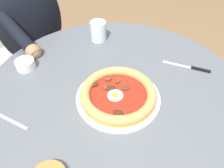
# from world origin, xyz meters

# --- Properties ---
(dining_table) EXTENTS (1.00, 1.00, 0.72)m
(dining_table) POSITION_xyz_m (0.00, 0.00, 0.58)
(dining_table) COLOR #565B60
(dining_table) RESTS_ON ground
(pizza_on_plate) EXTENTS (0.30, 0.30, 0.04)m
(pizza_on_plate) POSITION_xyz_m (-0.05, 0.02, 0.74)
(pizza_on_plate) COLOR white
(pizza_on_plate) RESTS_ON dining_table
(water_glass) EXTENTS (0.07, 0.07, 0.09)m
(water_glass) POSITION_xyz_m (0.32, -0.12, 0.76)
(water_glass) COLOR silver
(water_glass) RESTS_ON dining_table
(steak_knife) EXTENTS (0.16, 0.12, 0.01)m
(steak_knife) POSITION_xyz_m (-0.08, -0.33, 0.72)
(steak_knife) COLOR silver
(steak_knife) RESTS_ON dining_table
(ramekin_capers) EXTENTS (0.08, 0.08, 0.04)m
(ramekin_capers) POSITION_xyz_m (0.30, 0.24, 0.74)
(ramekin_capers) COLOR white
(ramekin_capers) RESTS_ON dining_table
(fork_utensil) EXTENTS (0.15, 0.09, 0.00)m
(fork_utensil) POSITION_xyz_m (0.07, 0.37, 0.72)
(fork_utensil) COLOR #BCBCC1
(fork_utensil) RESTS_ON dining_table
(diner_person) EXTENTS (0.53, 0.40, 1.15)m
(diner_person) POSITION_xyz_m (0.68, 0.11, 0.51)
(diner_person) COLOR #282833
(diner_person) RESTS_ON ground
(cafe_chair_diner) EXTENTS (0.50, 0.50, 0.87)m
(cafe_chair_diner) POSITION_xyz_m (0.83, 0.13, 0.53)
(cafe_chair_diner) COLOR beige
(cafe_chair_diner) RESTS_ON ground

